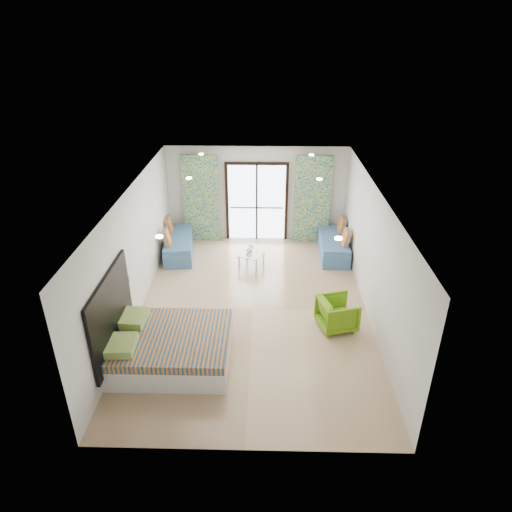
{
  "coord_description": "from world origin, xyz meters",
  "views": [
    {
      "loc": [
        0.27,
        -8.44,
        5.66
      ],
      "look_at": [
        0.06,
        0.33,
        1.15
      ],
      "focal_mm": 32.0,
      "sensor_mm": 36.0,
      "label": 1
    }
  ],
  "objects_px": {
    "daybed_left": "(178,244)",
    "daybed_right": "(334,245)",
    "bed": "(170,347)",
    "armchair": "(337,312)",
    "coffee_table": "(251,255)"
  },
  "relations": [
    {
      "from": "coffee_table",
      "to": "armchair",
      "type": "height_order",
      "value": "armchair"
    },
    {
      "from": "daybed_right",
      "to": "armchair",
      "type": "height_order",
      "value": "daybed_right"
    },
    {
      "from": "daybed_left",
      "to": "daybed_right",
      "type": "xyz_separation_m",
      "value": [
        4.23,
        0.08,
        -0.0
      ]
    },
    {
      "from": "bed",
      "to": "daybed_left",
      "type": "relative_size",
      "value": 1.11
    },
    {
      "from": "daybed_left",
      "to": "daybed_right",
      "type": "relative_size",
      "value": 1.04
    },
    {
      "from": "coffee_table",
      "to": "armchair",
      "type": "bearing_deg",
      "value": -54.54
    },
    {
      "from": "daybed_right",
      "to": "coffee_table",
      "type": "height_order",
      "value": "daybed_right"
    },
    {
      "from": "bed",
      "to": "daybed_left",
      "type": "bearing_deg",
      "value": 98.19
    },
    {
      "from": "armchair",
      "to": "daybed_right",
      "type": "bearing_deg",
      "value": -21.56
    },
    {
      "from": "daybed_left",
      "to": "daybed_right",
      "type": "distance_m",
      "value": 4.23
    },
    {
      "from": "coffee_table",
      "to": "bed",
      "type": "bearing_deg",
      "value": -110.28
    },
    {
      "from": "bed",
      "to": "coffee_table",
      "type": "bearing_deg",
      "value": 69.72
    },
    {
      "from": "daybed_right",
      "to": "armchair",
      "type": "bearing_deg",
      "value": -94.91
    },
    {
      "from": "daybed_left",
      "to": "armchair",
      "type": "height_order",
      "value": "daybed_left"
    },
    {
      "from": "daybed_left",
      "to": "coffee_table",
      "type": "xyz_separation_m",
      "value": [
        2.02,
        -0.69,
        0.04
      ]
    }
  ]
}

